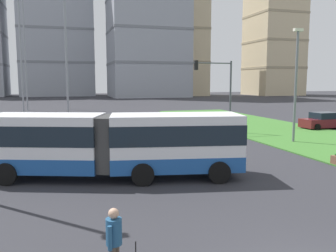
{
  "coord_description": "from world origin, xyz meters",
  "views": [
    {
      "loc": [
        -5.39,
        -6.09,
        4.53
      ],
      "look_at": [
        -0.15,
        11.52,
        2.2
      ],
      "focal_mm": 37.88,
      "sensor_mm": 36.0,
      "label": 1
    }
  ],
  "objects_px": {
    "traffic_light_far_right": "(219,84)",
    "pedestrian_crossing": "(114,240)",
    "car_maroon_sedan": "(324,121)",
    "apartment_tower_westcentre": "(56,16)",
    "articulated_bus": "(115,143)",
    "apartment_tower_east": "(274,30)",
    "apartment_tower_centre": "(147,0)",
    "apartment_tower_eastcentre": "(169,31)",
    "streetlight_median": "(296,81)"
  },
  "relations": [
    {
      "from": "pedestrian_crossing",
      "to": "car_maroon_sedan",
      "type": "bearing_deg",
      "value": 41.74
    },
    {
      "from": "pedestrian_crossing",
      "to": "traffic_light_far_right",
      "type": "bearing_deg",
      "value": 59.83
    },
    {
      "from": "apartment_tower_westcentre",
      "to": "car_maroon_sedan",
      "type": "bearing_deg",
      "value": -74.33
    },
    {
      "from": "articulated_bus",
      "to": "apartment_tower_westcentre",
      "type": "relative_size",
      "value": 0.25
    },
    {
      "from": "apartment_tower_westcentre",
      "to": "apartment_tower_east",
      "type": "xyz_separation_m",
      "value": [
        67.55,
        -14.34,
        -3.38
      ]
    },
    {
      "from": "articulated_bus",
      "to": "car_maroon_sedan",
      "type": "bearing_deg",
      "value": 28.38
    },
    {
      "from": "apartment_tower_westcentre",
      "to": "apartment_tower_eastcentre",
      "type": "bearing_deg",
      "value": -15.67
    },
    {
      "from": "pedestrian_crossing",
      "to": "apartment_tower_eastcentre",
      "type": "relative_size",
      "value": 0.04
    },
    {
      "from": "streetlight_median",
      "to": "apartment_tower_westcentre",
      "type": "xyz_separation_m",
      "value": [
        -17.45,
        94.86,
        19.77
      ]
    },
    {
      "from": "articulated_bus",
      "to": "pedestrian_crossing",
      "type": "bearing_deg",
      "value": -98.4
    },
    {
      "from": "car_maroon_sedan",
      "to": "apartment_tower_westcentre",
      "type": "distance_m",
      "value": 95.49
    },
    {
      "from": "apartment_tower_westcentre",
      "to": "apartment_tower_centre",
      "type": "distance_m",
      "value": 29.73
    },
    {
      "from": "articulated_bus",
      "to": "streetlight_median",
      "type": "xyz_separation_m",
      "value": [
        14.06,
        5.9,
        2.92
      ]
    },
    {
      "from": "apartment_tower_eastcentre",
      "to": "traffic_light_far_right",
      "type": "bearing_deg",
      "value": -103.8
    },
    {
      "from": "pedestrian_crossing",
      "to": "apartment_tower_east",
      "type": "height_order",
      "value": "apartment_tower_east"
    },
    {
      "from": "pedestrian_crossing",
      "to": "apartment_tower_westcentre",
      "type": "distance_m",
      "value": 112.0
    },
    {
      "from": "car_maroon_sedan",
      "to": "apartment_tower_east",
      "type": "height_order",
      "value": "apartment_tower_east"
    },
    {
      "from": "traffic_light_far_right",
      "to": "streetlight_median",
      "type": "bearing_deg",
      "value": -59.68
    },
    {
      "from": "traffic_light_far_right",
      "to": "apartment_tower_eastcentre",
      "type": "bearing_deg",
      "value": 76.2
    },
    {
      "from": "articulated_bus",
      "to": "pedestrian_crossing",
      "type": "xyz_separation_m",
      "value": [
        -1.29,
        -8.76,
        -0.65
      ]
    },
    {
      "from": "pedestrian_crossing",
      "to": "apartment_tower_centre",
      "type": "height_order",
      "value": "apartment_tower_centre"
    },
    {
      "from": "streetlight_median",
      "to": "apartment_tower_westcentre",
      "type": "distance_m",
      "value": 98.46
    },
    {
      "from": "apartment_tower_westcentre",
      "to": "apartment_tower_east",
      "type": "bearing_deg",
      "value": -11.99
    },
    {
      "from": "traffic_light_far_right",
      "to": "apartment_tower_centre",
      "type": "distance_m",
      "value": 77.92
    },
    {
      "from": "apartment_tower_centre",
      "to": "traffic_light_far_right",
      "type": "bearing_deg",
      "value": -98.64
    },
    {
      "from": "traffic_light_far_right",
      "to": "apartment_tower_westcentre",
      "type": "relative_size",
      "value": 0.13
    },
    {
      "from": "traffic_light_far_right",
      "to": "streetlight_median",
      "type": "distance_m",
      "value": 6.8
    },
    {
      "from": "car_maroon_sedan",
      "to": "apartment_tower_westcentre",
      "type": "xyz_separation_m",
      "value": [
        -24.99,
        89.09,
        23.59
      ]
    },
    {
      "from": "car_maroon_sedan",
      "to": "apartment_tower_centre",
      "type": "distance_m",
      "value": 78.33
    },
    {
      "from": "apartment_tower_centre",
      "to": "apartment_tower_east",
      "type": "distance_m",
      "value": 42.87
    },
    {
      "from": "pedestrian_crossing",
      "to": "apartment_tower_westcentre",
      "type": "xyz_separation_m",
      "value": [
        -2.09,
        109.52,
        23.35
      ]
    },
    {
      "from": "pedestrian_crossing",
      "to": "apartment_tower_eastcentre",
      "type": "xyz_separation_m",
      "value": [
        31.47,
        100.11,
        18.9
      ]
    },
    {
      "from": "apartment_tower_westcentre",
      "to": "apartment_tower_east",
      "type": "height_order",
      "value": "apartment_tower_westcentre"
    },
    {
      "from": "apartment_tower_westcentre",
      "to": "apartment_tower_eastcentre",
      "type": "height_order",
      "value": "apartment_tower_westcentre"
    },
    {
      "from": "apartment_tower_centre",
      "to": "streetlight_median",
      "type": "bearing_deg",
      "value": -95.57
    },
    {
      "from": "pedestrian_crossing",
      "to": "apartment_tower_eastcentre",
      "type": "bearing_deg",
      "value": 72.55
    },
    {
      "from": "car_maroon_sedan",
      "to": "apartment_tower_westcentre",
      "type": "bearing_deg",
      "value": 105.67
    },
    {
      "from": "articulated_bus",
      "to": "traffic_light_far_right",
      "type": "bearing_deg",
      "value": 47.88
    },
    {
      "from": "apartment_tower_east",
      "to": "traffic_light_far_right",
      "type": "bearing_deg",
      "value": -125.64
    },
    {
      "from": "car_maroon_sedan",
      "to": "apartment_tower_eastcentre",
      "type": "xyz_separation_m",
      "value": [
        8.58,
        79.68,
        19.15
      ]
    },
    {
      "from": "apartment_tower_centre",
      "to": "apartment_tower_east",
      "type": "relative_size",
      "value": 1.31
    },
    {
      "from": "apartment_tower_westcentre",
      "to": "apartment_tower_eastcentre",
      "type": "xyz_separation_m",
      "value": [
        33.56,
        -9.41,
        -4.44
      ]
    },
    {
      "from": "streetlight_median",
      "to": "apartment_tower_east",
      "type": "relative_size",
      "value": 0.2
    },
    {
      "from": "car_maroon_sedan",
      "to": "traffic_light_far_right",
      "type": "distance_m",
      "value": 11.52
    },
    {
      "from": "traffic_light_far_right",
      "to": "pedestrian_crossing",
      "type": "bearing_deg",
      "value": -120.17
    },
    {
      "from": "car_maroon_sedan",
      "to": "articulated_bus",
      "type": "bearing_deg",
      "value": -151.62
    },
    {
      "from": "apartment_tower_east",
      "to": "articulated_bus",
      "type": "bearing_deg",
      "value": -126.59
    },
    {
      "from": "streetlight_median",
      "to": "pedestrian_crossing",
      "type": "bearing_deg",
      "value": -136.32
    },
    {
      "from": "streetlight_median",
      "to": "apartment_tower_westcentre",
      "type": "relative_size",
      "value": 0.17
    },
    {
      "from": "traffic_light_far_right",
      "to": "apartment_tower_westcentre",
      "type": "bearing_deg",
      "value": 98.95
    }
  ]
}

